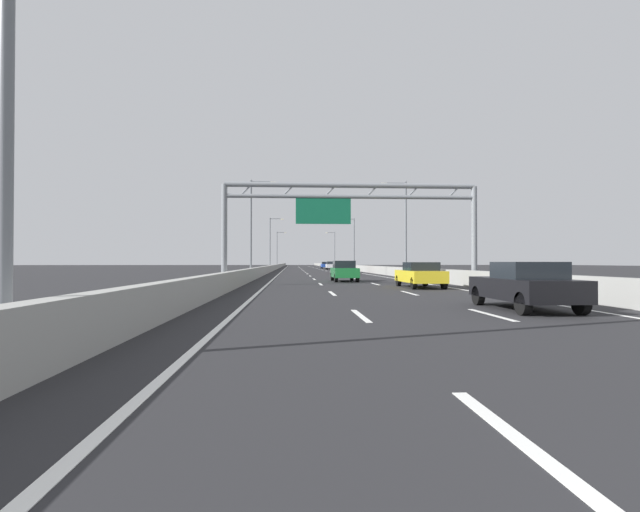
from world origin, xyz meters
The scene contains 53 objects.
ground_plane centered at (0.00, 100.00, 0.00)m, with size 260.00×260.00×0.00m, color #262628.
lane_dash_left_0 centered at (-1.80, 3.50, 0.01)m, with size 0.16×3.00×0.01m, color white.
lane_dash_left_1 centered at (-1.80, 12.50, 0.01)m, with size 0.16×3.00×0.01m, color white.
lane_dash_left_2 centered at (-1.80, 21.50, 0.01)m, with size 0.16×3.00×0.01m, color white.
lane_dash_left_3 centered at (-1.80, 30.50, 0.01)m, with size 0.16×3.00×0.01m, color white.
lane_dash_left_4 centered at (-1.80, 39.50, 0.01)m, with size 0.16×3.00×0.01m, color white.
lane_dash_left_5 centered at (-1.80, 48.50, 0.01)m, with size 0.16×3.00×0.01m, color white.
lane_dash_left_6 centered at (-1.80, 57.50, 0.01)m, with size 0.16×3.00×0.01m, color white.
lane_dash_left_7 centered at (-1.80, 66.50, 0.01)m, with size 0.16×3.00×0.01m, color white.
lane_dash_left_8 centered at (-1.80, 75.50, 0.01)m, with size 0.16×3.00×0.01m, color white.
lane_dash_left_9 centered at (-1.80, 84.50, 0.01)m, with size 0.16×3.00×0.01m, color white.
lane_dash_left_10 centered at (-1.80, 93.50, 0.01)m, with size 0.16×3.00×0.01m, color white.
lane_dash_left_11 centered at (-1.80, 102.50, 0.01)m, with size 0.16×3.00×0.01m, color white.
lane_dash_left_12 centered at (-1.80, 111.50, 0.01)m, with size 0.16×3.00×0.01m, color white.
lane_dash_left_13 centered at (-1.80, 120.50, 0.01)m, with size 0.16×3.00×0.01m, color white.
lane_dash_left_14 centered at (-1.80, 129.50, 0.01)m, with size 0.16×3.00×0.01m, color white.
lane_dash_left_15 centered at (-1.80, 138.50, 0.01)m, with size 0.16×3.00×0.01m, color white.
lane_dash_left_16 centered at (-1.80, 147.50, 0.01)m, with size 0.16×3.00×0.01m, color white.
lane_dash_left_17 centered at (-1.80, 156.50, 0.01)m, with size 0.16×3.00×0.01m, color white.
lane_dash_right_1 centered at (1.80, 12.50, 0.01)m, with size 0.16×3.00×0.01m, color white.
lane_dash_right_2 centered at (1.80, 21.50, 0.01)m, with size 0.16×3.00×0.01m, color white.
lane_dash_right_3 centered at (1.80, 30.50, 0.01)m, with size 0.16×3.00×0.01m, color white.
lane_dash_right_4 centered at (1.80, 39.50, 0.01)m, with size 0.16×3.00×0.01m, color white.
lane_dash_right_5 centered at (1.80, 48.50, 0.01)m, with size 0.16×3.00×0.01m, color white.
lane_dash_right_6 centered at (1.80, 57.50, 0.01)m, with size 0.16×3.00×0.01m, color white.
lane_dash_right_7 centered at (1.80, 66.50, 0.01)m, with size 0.16×3.00×0.01m, color white.
lane_dash_right_8 centered at (1.80, 75.50, 0.01)m, with size 0.16×3.00×0.01m, color white.
lane_dash_right_9 centered at (1.80, 84.50, 0.01)m, with size 0.16×3.00×0.01m, color white.
lane_dash_right_10 centered at (1.80, 93.50, 0.01)m, with size 0.16×3.00×0.01m, color white.
lane_dash_right_11 centered at (1.80, 102.50, 0.01)m, with size 0.16×3.00×0.01m, color white.
lane_dash_right_12 centered at (1.80, 111.50, 0.01)m, with size 0.16×3.00×0.01m, color white.
lane_dash_right_13 centered at (1.80, 120.50, 0.01)m, with size 0.16×3.00×0.01m, color white.
lane_dash_right_14 centered at (1.80, 129.50, 0.01)m, with size 0.16×3.00×0.01m, color white.
lane_dash_right_15 centered at (1.80, 138.50, 0.01)m, with size 0.16×3.00×0.01m, color white.
lane_dash_right_16 centered at (1.80, 147.50, 0.01)m, with size 0.16×3.00×0.01m, color white.
lane_dash_right_17 centered at (1.80, 156.50, 0.01)m, with size 0.16×3.00×0.01m, color white.
edge_line_left centered at (-5.25, 88.00, 0.01)m, with size 0.16×176.00×0.01m, color white.
edge_line_right centered at (5.25, 88.00, 0.01)m, with size 0.16×176.00×0.01m, color white.
barrier_left centered at (-6.90, 110.00, 0.47)m, with size 0.45×220.00×0.95m.
barrier_right centered at (6.90, 110.00, 0.47)m, with size 0.45×220.00×0.95m.
sign_gantry centered at (-0.23, 28.82, 4.83)m, with size 15.92×0.36×6.36m.
streetlamp_left_mid centered at (-7.47, 46.34, 5.40)m, with size 2.58×0.28×9.50m.
streetlamp_right_mid centered at (7.47, 46.34, 5.40)m, with size 2.58×0.28×9.50m.
streetlamp_left_far centered at (-7.47, 85.89, 5.40)m, with size 2.58×0.28×9.50m.
streetlamp_right_far centered at (7.47, 85.89, 5.40)m, with size 2.58×0.28×9.50m.
streetlamp_left_distant centered at (-7.47, 125.43, 5.40)m, with size 2.58×0.28×9.50m.
streetlamp_right_distant centered at (7.47, 125.43, 5.40)m, with size 2.58×0.28×9.50m.
white_car centered at (3.77, 89.94, 0.78)m, with size 1.80×4.25×1.55m.
yellow_car centered at (3.59, 26.16, 0.74)m, with size 1.85×4.65×1.44m.
red_car centered at (3.38, 61.57, 0.74)m, with size 1.90×4.46×1.45m.
black_car centered at (3.44, 13.82, 0.74)m, with size 1.86×4.19×1.45m.
green_car centered at (0.25, 34.95, 0.78)m, with size 1.75×4.29×1.54m.
blue_car centered at (3.68, 103.79, 0.76)m, with size 1.83×4.70×1.49m.
Camera 1 is at (-3.64, -0.11, 1.45)m, focal length 26.46 mm.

